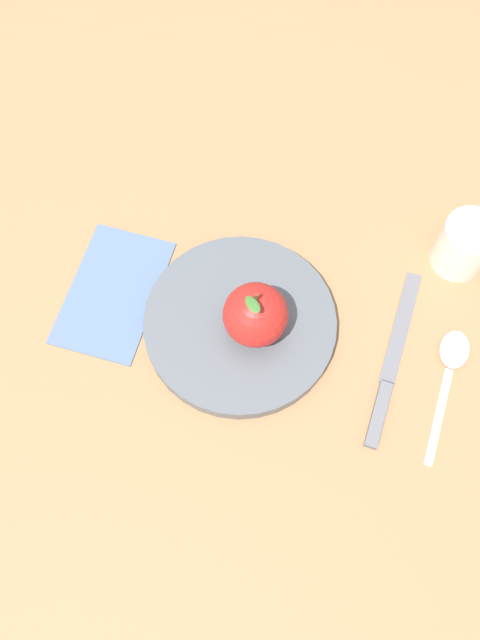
# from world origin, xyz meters

# --- Properties ---
(ground_plane) EXTENTS (2.40, 2.40, 0.00)m
(ground_plane) POSITION_xyz_m (0.00, 0.00, 0.00)
(ground_plane) COLOR olive
(dinner_plate) EXTENTS (0.22, 0.22, 0.02)m
(dinner_plate) POSITION_xyz_m (0.01, -0.04, 0.01)
(dinner_plate) COLOR #4C5156
(dinner_plate) RESTS_ON ground_plane
(apple) EXTENTS (0.07, 0.07, 0.09)m
(apple) POSITION_xyz_m (0.01, -0.02, 0.06)
(apple) COLOR #B21E19
(apple) RESTS_ON dinner_plate
(cup) EXTENTS (0.07, 0.07, 0.07)m
(cup) POSITION_xyz_m (-0.18, 0.17, 0.04)
(cup) COLOR silver
(cup) RESTS_ON ground_plane
(knife) EXTENTS (0.22, 0.04, 0.01)m
(knife) POSITION_xyz_m (-0.01, 0.14, 0.00)
(knife) COLOR #59595E
(knife) RESTS_ON ground_plane
(spoon) EXTENTS (0.16, 0.04, 0.01)m
(spoon) POSITION_xyz_m (-0.05, 0.20, 0.01)
(spoon) COLOR silver
(spoon) RESTS_ON ground_plane
(linen_napkin) EXTENTS (0.18, 0.13, 0.00)m
(linen_napkin) POSITION_xyz_m (0.03, -0.20, 0.00)
(linen_napkin) COLOR slate
(linen_napkin) RESTS_ON ground_plane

